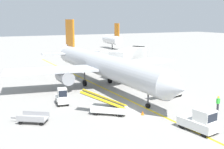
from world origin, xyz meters
TOP-DOWN VIEW (x-y plane):
  - ground_plane at (0.00, 0.00)m, footprint 300.00×300.00m
  - taxi_line_yellow at (1.50, 5.00)m, footprint 3.68×79.94m
  - airliner at (1.47, 11.33)m, footprint 28.59×35.30m
  - jet_bridge at (10.74, 18.29)m, footprint 11.50×9.98m
  - pushback_tug at (2.49, -8.59)m, footprint 2.48×3.87m
  - baggage_tug_near_wing at (9.27, 7.73)m, footprint 2.47×1.46m
  - baggage_tug_by_cargo_door at (-6.57, 4.98)m, footprint 1.64×2.56m
  - belt_loader_forward_hold at (-3.09, -0.56)m, footprint 4.72×4.04m
  - belt_loader_aft_hold at (6.97, 1.67)m, footprint 5.14×2.76m
  - baggage_cart_loaded at (-10.90, 0.32)m, footprint 3.58×2.84m
  - ground_crew_marshaller at (8.49, -4.99)m, footprint 0.36×0.24m
  - safety_cone_nose_right at (0.41, 15.41)m, footprint 0.36×0.36m
  - safety_cone_wingtip_left at (0.14, -2.48)m, footprint 0.36×0.36m
  - safety_cone_wingtip_right at (12.70, 9.87)m, footprint 0.36×0.36m
  - distant_aircraft_mid_left at (27.55, 60.68)m, footprint 3.00×10.10m

SIDE VIEW (x-z plane):
  - ground_plane at x=0.00m, z-range 0.00..0.00m
  - taxi_line_yellow at x=1.50m, z-range 0.00..0.01m
  - safety_cone_nose_right at x=0.41m, z-range 0.00..0.44m
  - safety_cone_wingtip_left at x=0.14m, z-range 0.00..0.44m
  - safety_cone_wingtip_right at x=12.70m, z-range 0.00..0.44m
  - baggage_cart_loaded at x=-10.90m, z-range 0.00..0.94m
  - belt_loader_forward_hold at x=-3.09m, z-range -0.52..2.07m
  - belt_loader_aft_hold at x=6.97m, z-range -0.52..2.07m
  - ground_crew_marshaller at x=8.49m, z-range 0.06..1.76m
  - baggage_tug_near_wing at x=9.27m, z-range -0.12..1.98m
  - baggage_tug_by_cargo_door at x=-6.57m, z-range -0.12..1.98m
  - pushback_tug at x=2.49m, z-range -0.11..2.09m
  - distant_aircraft_mid_left at x=27.55m, z-range -1.18..7.62m
  - airliner at x=1.47m, z-range -1.63..8.47m
  - jet_bridge at x=10.74m, z-range 1.12..5.97m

